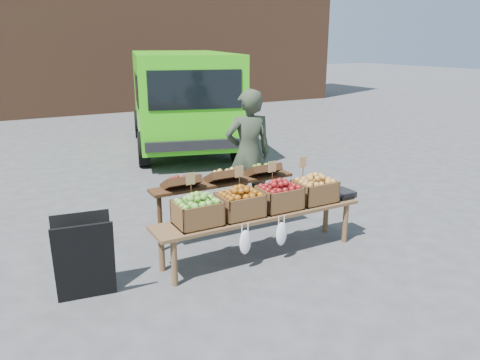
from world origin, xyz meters
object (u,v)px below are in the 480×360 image
chalkboard_sign (84,258)px  crate_red_apples (279,198)px  crate_golden_apples (197,213)px  crate_green_apples (315,191)px  display_bench (260,234)px  delivery_van (182,101)px  vendor (248,155)px  crate_russet_pears (240,205)px  weighing_scale (340,194)px  back_table (224,201)px

chalkboard_sign → crate_red_apples: (2.36, -0.01, 0.26)m
crate_golden_apples → crate_green_apples: same height
display_bench → crate_golden_apples: 0.93m
delivery_van → chalkboard_sign: bearing=-104.7°
delivery_van → vendor: delivery_van is taller
vendor → crate_red_apples: bearing=89.5°
crate_red_apples → crate_green_apples: same height
crate_golden_apples → vendor: bearing=42.3°
crate_golden_apples → crate_red_apples: 1.10m
crate_russet_pears → crate_green_apples: bearing=0.0°
chalkboard_sign → delivery_van: bearing=67.7°
vendor → crate_red_apples: vendor is taller
vendor → crate_russet_pears: (-0.84, -1.26, -0.25)m
delivery_van → display_bench: (-1.52, -6.19, -0.87)m
chalkboard_sign → weighing_scale: 3.34m
back_table → vendor: bearing=38.2°
crate_russet_pears → weighing_scale: bearing=0.0°
vendor → crate_green_apples: vendor is taller
back_table → chalkboard_sign: bearing=-160.1°
delivery_van → crate_green_apples: 6.24m
delivery_van → weighing_scale: 6.22m
chalkboard_sign → weighing_scale: bearing=7.8°
delivery_van → crate_russet_pears: delivery_van is taller
delivery_van → weighing_scale: size_ratio=15.19×
display_bench → crate_green_apples: 0.93m
chalkboard_sign → crate_red_apples: chalkboard_sign is taller
delivery_van → weighing_scale: delivery_van is taller
delivery_van → chalkboard_sign: size_ratio=5.79×
crate_green_apples → delivery_van: bearing=83.6°
display_bench → crate_golden_apples: bearing=180.0°
vendor → back_table: (-0.69, -0.54, -0.44)m
back_table → crate_red_apples: size_ratio=4.20×
vendor → display_bench: 1.54m
delivery_van → crate_red_apples: delivery_van is taller
crate_red_apples → crate_golden_apples: bearing=180.0°
vendor → back_table: size_ratio=0.92×
vendor → crate_green_apples: bearing=114.0°
display_bench → chalkboard_sign: bearing=179.7°
delivery_van → back_table: delivery_van is taller
delivery_van → crate_golden_apples: delivery_van is taller
delivery_van → chalkboard_sign: (-3.61, -6.18, -0.71)m
display_bench → crate_russet_pears: bearing=180.0°
back_table → display_bench: size_ratio=0.78×
chalkboard_sign → crate_green_apples: 2.92m
delivery_van → back_table: size_ratio=2.46×
crate_red_apples → weighing_scale: (0.97, 0.00, -0.10)m
vendor → back_table: bearing=50.6°
crate_golden_apples → display_bench: bearing=0.0°
weighing_scale → crate_green_apples: bearing=180.0°
delivery_van → vendor: bearing=-85.4°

